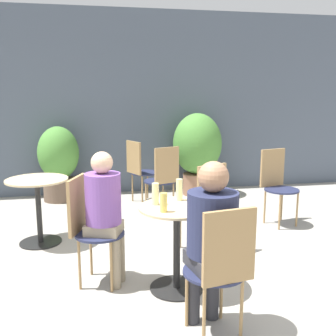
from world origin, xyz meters
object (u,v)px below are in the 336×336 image
(beer_glass_2, at_px, (164,202))
(potted_plant_0, at_px, (59,161))
(cafe_table_far, at_px, (38,199))
(bistro_chair_5, at_px, (139,166))
(bistro_chair_3, at_px, (205,200))
(cafe_table_near, at_px, (177,234))
(potted_plant_1, at_px, (197,148))
(beer_glass_1, at_px, (155,194))
(beer_glass_0, at_px, (179,190))
(seated_person_0, at_px, (105,206))
(beer_glass_3, at_px, (196,201))
(bistro_chair_2, at_px, (163,175))
(bistro_chair_1, at_px, (222,263))
(bistro_chair_4, at_px, (277,180))
(seated_person_1, at_px, (211,232))
(bistro_chair_0, at_px, (88,221))

(beer_glass_2, distance_m, potted_plant_0, 3.47)
(cafe_table_far, relative_size, potted_plant_0, 0.64)
(bistro_chair_5, relative_size, potted_plant_0, 0.82)
(cafe_table_far, bearing_deg, bistro_chair_3, -18.72)
(cafe_table_near, distance_m, bistro_chair_5, 2.76)
(beer_glass_2, height_order, potted_plant_1, potted_plant_1)
(bistro_chair_5, xyz_separation_m, beer_glass_1, (-0.16, -2.67, 0.26))
(bistro_chair_5, distance_m, beer_glass_0, 2.60)
(bistro_chair_3, xyz_separation_m, beer_glass_1, (-0.63, -0.65, 0.26))
(seated_person_0, distance_m, beer_glass_3, 0.80)
(cafe_table_near, height_order, bistro_chair_2, bistro_chair_2)
(beer_glass_0, height_order, beer_glass_2, beer_glass_0)
(bistro_chair_3, relative_size, bistro_chair_5, 1.00)
(potted_plant_0, bearing_deg, beer_glass_2, -71.88)
(potted_plant_1, bearing_deg, bistro_chair_1, -102.53)
(bistro_chair_1, distance_m, potted_plant_0, 4.15)
(bistro_chair_1, distance_m, bistro_chair_4, 2.71)
(seated_person_1, distance_m, beer_glass_3, 0.48)
(bistro_chair_0, xyz_separation_m, bistro_chair_1, (0.87, -1.03, 0.00))
(cafe_table_near, height_order, beer_glass_0, beer_glass_0)
(bistro_chair_5, height_order, potted_plant_1, potted_plant_1)
(bistro_chair_3, bearing_deg, cafe_table_near, 32.91)
(cafe_table_near, relative_size, bistro_chair_3, 0.77)
(bistro_chair_1, bearing_deg, beer_glass_2, -77.00)
(bistro_chair_0, bearing_deg, beer_glass_0, -76.42)
(beer_glass_0, xyz_separation_m, beer_glass_2, (-0.19, -0.31, -0.02))
(seated_person_0, bearing_deg, beer_glass_0, -73.14)
(bistro_chair_2, distance_m, beer_glass_0, 1.93)
(cafe_table_far, relative_size, beer_glass_1, 3.98)
(bistro_chair_2, height_order, beer_glass_2, bistro_chair_2)
(cafe_table_near, xyz_separation_m, seated_person_1, (0.11, -0.61, 0.23))
(bistro_chair_0, height_order, beer_glass_0, bistro_chair_0)
(cafe_table_far, distance_m, seated_person_0, 1.34)
(cafe_table_near, height_order, potted_plant_1, potted_plant_1)
(potted_plant_1, bearing_deg, beer_glass_0, -107.82)
(bistro_chair_3, relative_size, seated_person_1, 0.78)
(bistro_chair_4, height_order, bistro_chair_5, same)
(cafe_table_far, bearing_deg, bistro_chair_0, -62.31)
(beer_glass_0, relative_size, beer_glass_3, 1.25)
(bistro_chair_3, xyz_separation_m, seated_person_0, (-1.05, -0.52, 0.14))
(beer_glass_1, distance_m, potted_plant_1, 3.23)
(bistro_chair_4, relative_size, beer_glass_1, 5.16)
(bistro_chair_2, distance_m, bistro_chair_5, 0.73)
(cafe_table_far, height_order, beer_glass_2, beer_glass_2)
(cafe_table_near, height_order, cafe_table_far, same)
(beer_glass_2, height_order, beer_glass_3, beer_glass_2)
(seated_person_1, bearing_deg, bistro_chair_5, -98.29)
(cafe_table_near, distance_m, beer_glass_2, 0.37)
(cafe_table_near, height_order, beer_glass_3, beer_glass_3)
(seated_person_1, xyz_separation_m, beer_glass_3, (0.02, 0.48, 0.09))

